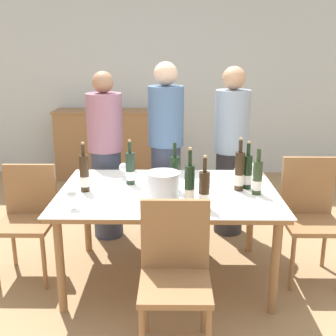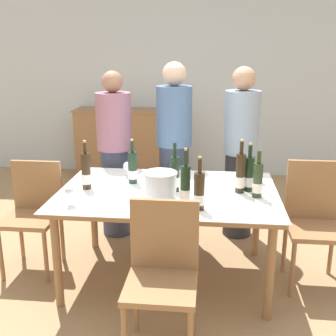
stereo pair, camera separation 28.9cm
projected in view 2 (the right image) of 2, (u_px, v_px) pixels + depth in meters
The scene contains 23 objects.
ground_plane at pixel (168, 277), 3.42m from camera, with size 12.00×12.00×0.00m, color #A37F56.
back_wall at pixel (191, 76), 5.92m from camera, with size 8.00×0.10×2.80m.
sideboard_cabinet at pixel (129, 143), 5.98m from camera, with size 1.50×0.46×0.96m.
dining_table at pixel (168, 199), 3.24m from camera, with size 1.66×1.12×0.74m.
ice_bucket at pixel (160, 185), 2.99m from camera, with size 0.24×0.24×0.21m.
wine_bottle_0 at pixel (249, 175), 3.18m from camera, with size 0.07×0.07×0.37m.
wine_bottle_1 at pixel (185, 187), 2.87m from camera, with size 0.07×0.07×0.41m.
wine_bottle_2 at pixel (258, 181), 3.05m from camera, with size 0.07×0.07×0.35m.
wine_bottle_3 at pixel (199, 192), 2.81m from camera, with size 0.07×0.07×0.37m.
wine_bottle_4 at pixel (86, 172), 3.23m from camera, with size 0.07×0.07×0.38m.
wine_bottle_5 at pixel (175, 175), 3.18m from camera, with size 0.07×0.07×0.37m.
wine_bottle_6 at pixel (133, 168), 3.37m from camera, with size 0.07×0.07×0.36m.
wine_bottle_7 at pixel (240, 174), 3.14m from camera, with size 0.07×0.07×0.41m.
wine_glass_0 at pixel (258, 171), 3.39m from camera, with size 0.08×0.08×0.14m.
wine_glass_1 at pixel (128, 167), 3.53m from camera, with size 0.08×0.08×0.13m.
wine_glass_2 at pixel (70, 192), 2.89m from camera, with size 0.07×0.07×0.14m.
wine_glass_3 at pixel (241, 174), 3.29m from camera, with size 0.07×0.07×0.15m.
chair_right_end at pixel (314, 215), 3.24m from camera, with size 0.42×0.42×0.96m.
chair_near_front at pixel (163, 267), 2.52m from camera, with size 0.42×0.42×0.92m.
chair_left_end at pixel (34, 208), 3.47m from camera, with size 0.42×0.42×0.89m.
person_host at pixel (115, 156), 4.02m from camera, with size 0.33×0.33×1.59m.
person_guest_left at pixel (174, 152), 3.97m from camera, with size 0.33×0.33×1.68m.
person_guest_right at pixel (240, 154), 3.99m from camera, with size 0.33×0.33×1.63m.
Camera 2 is at (0.32, -3.03, 1.80)m, focal length 45.00 mm.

